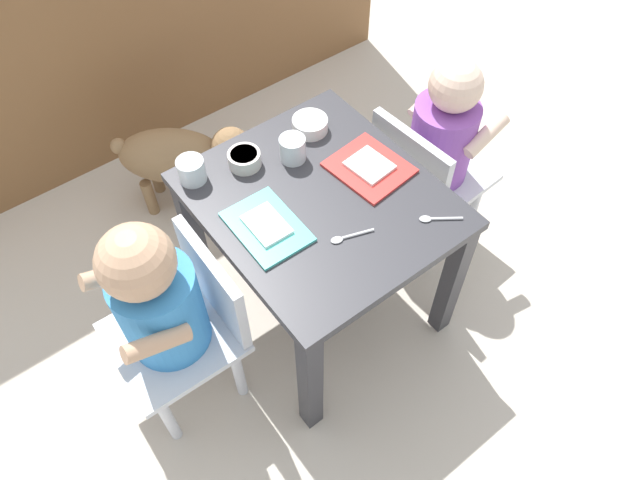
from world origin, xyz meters
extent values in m
plane|color=beige|center=(0.00, 0.00, 0.00)|extent=(7.00, 7.00, 0.00)
cube|color=#333338|center=(0.00, 0.00, 0.46)|extent=(0.52, 0.59, 0.03)
cube|color=#333338|center=(-0.23, -0.26, 0.23)|extent=(0.04, 0.04, 0.45)
cube|color=#333338|center=(0.23, -0.26, 0.23)|extent=(0.04, 0.04, 0.45)
cube|color=#333338|center=(-0.23, 0.26, 0.23)|extent=(0.04, 0.04, 0.45)
cube|color=#333338|center=(0.23, 0.26, 0.23)|extent=(0.04, 0.04, 0.45)
cube|color=silver|center=(-0.43, 0.01, 0.26)|extent=(0.29, 0.29, 0.02)
cube|color=silver|center=(-0.30, 0.01, 0.38)|extent=(0.03, 0.27, 0.22)
cylinder|color=#388CD8|center=(-0.43, 0.01, 0.39)|extent=(0.19, 0.19, 0.24)
sphere|color=tan|center=(-0.44, 0.01, 0.58)|extent=(0.16, 0.16, 0.16)
cylinder|color=silver|center=(-0.53, 0.11, 0.13)|extent=(0.03, 0.03, 0.25)
cylinder|color=silver|center=(-0.53, -0.09, 0.13)|extent=(0.03, 0.03, 0.25)
cylinder|color=silver|center=(-0.33, 0.11, 0.13)|extent=(0.03, 0.03, 0.25)
cylinder|color=silver|center=(-0.33, -0.09, 0.13)|extent=(0.03, 0.03, 0.25)
cylinder|color=tan|center=(-0.48, 0.11, 0.45)|extent=(0.15, 0.04, 0.09)
cylinder|color=tan|center=(-0.48, -0.09, 0.45)|extent=(0.15, 0.04, 0.09)
cube|color=silver|center=(0.43, 0.02, 0.26)|extent=(0.30, 0.30, 0.02)
cube|color=silver|center=(0.30, 0.01, 0.38)|extent=(0.04, 0.27, 0.22)
cylinder|color=purple|center=(0.43, 0.02, 0.39)|extent=(0.18, 0.18, 0.24)
sphere|color=beige|center=(0.44, 0.02, 0.57)|extent=(0.14, 0.14, 0.14)
cylinder|color=silver|center=(0.54, -0.08, 0.13)|extent=(0.03, 0.03, 0.25)
cylinder|color=silver|center=(0.52, 0.12, 0.13)|extent=(0.03, 0.03, 0.25)
cylinder|color=silver|center=(0.34, -0.09, 0.13)|extent=(0.03, 0.03, 0.25)
cylinder|color=silver|center=(0.32, 0.11, 0.13)|extent=(0.03, 0.03, 0.25)
cylinder|color=beige|center=(0.49, -0.08, 0.45)|extent=(0.15, 0.05, 0.09)
cylinder|color=beige|center=(0.47, 0.12, 0.45)|extent=(0.15, 0.05, 0.09)
ellipsoid|color=olive|center=(-0.12, 0.60, 0.21)|extent=(0.36, 0.34, 0.18)
sphere|color=olive|center=(0.02, 0.48, 0.26)|extent=(0.12, 0.12, 0.12)
sphere|color=black|center=(0.06, 0.45, 0.25)|extent=(0.05, 0.05, 0.05)
torus|color=green|center=(0.00, 0.50, 0.24)|extent=(0.09, 0.10, 0.10)
sphere|color=olive|center=(-0.24, 0.70, 0.25)|extent=(0.05, 0.05, 0.05)
cylinder|color=olive|center=(-0.08, 0.50, 0.07)|extent=(0.04, 0.04, 0.14)
cylinder|color=olive|center=(-0.02, 0.58, 0.07)|extent=(0.04, 0.04, 0.14)
cylinder|color=olive|center=(-0.22, 0.62, 0.07)|extent=(0.04, 0.04, 0.14)
cylinder|color=olive|center=(-0.16, 0.69, 0.07)|extent=(0.04, 0.04, 0.14)
cube|color=#4CC6BC|center=(-0.15, 0.00, 0.48)|extent=(0.14, 0.20, 0.01)
cube|color=white|center=(-0.15, 0.00, 0.49)|extent=(0.08, 0.11, 0.01)
cube|color=red|center=(0.15, 0.00, 0.48)|extent=(0.18, 0.20, 0.01)
cube|color=white|center=(0.15, 0.00, 0.49)|extent=(0.10, 0.11, 0.01)
cylinder|color=white|center=(0.02, 0.14, 0.51)|extent=(0.06, 0.06, 0.06)
cylinder|color=silver|center=(0.02, 0.14, 0.50)|extent=(0.06, 0.06, 0.04)
cylinder|color=white|center=(-0.21, 0.23, 0.51)|extent=(0.07, 0.07, 0.06)
cylinder|color=silver|center=(-0.21, 0.23, 0.49)|extent=(0.06, 0.06, 0.03)
cylinder|color=silver|center=(-0.08, 0.19, 0.50)|extent=(0.08, 0.08, 0.04)
cylinder|color=#D84C33|center=(-0.08, 0.19, 0.51)|extent=(0.07, 0.07, 0.01)
cylinder|color=white|center=(0.12, 0.20, 0.49)|extent=(0.09, 0.09, 0.04)
cylinder|color=#4C8C33|center=(0.12, 0.20, 0.51)|extent=(0.07, 0.07, 0.01)
cylinder|color=silver|center=(0.19, -0.23, 0.48)|extent=(0.06, 0.05, 0.01)
ellipsoid|color=silver|center=(0.15, -0.20, 0.48)|extent=(0.03, 0.03, 0.01)
cylinder|color=silver|center=(0.00, -0.14, 0.48)|extent=(0.07, 0.03, 0.01)
ellipsoid|color=silver|center=(-0.05, -0.12, 0.48)|extent=(0.03, 0.03, 0.01)
camera|label=1|loc=(-0.56, -0.73, 1.53)|focal=33.55mm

